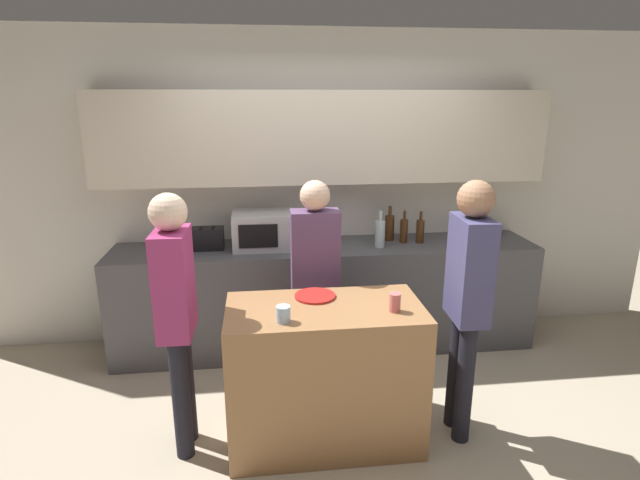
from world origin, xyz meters
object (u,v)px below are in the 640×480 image
object	(u,v)px
microwave	(264,230)
bottle_0	(380,233)
bottle_3	(420,231)
bottle_2	(404,230)
bottle_1	(389,227)
person_center	(468,290)
cup_1	(395,302)
plate_on_island	(315,296)
toaster	(208,238)
person_left	(176,305)
potted_plant	(486,218)
cup_0	(283,314)
person_right	(315,271)

from	to	relation	value
microwave	bottle_0	size ratio (longest dim) A/B	1.67
bottle_3	bottle_2	bearing A→B (deg)	171.19
bottle_1	person_center	xyz separation A→B (m)	(0.13, -1.41, -0.03)
cup_1	person_center	bearing A→B (deg)	8.19
bottle_1	plate_on_island	size ratio (longest dim) A/B	1.18
microwave	bottle_2	world-z (taller)	microwave
toaster	bottle_3	world-z (taller)	bottle_3
bottle_0	person_left	world-z (taller)	person_left
microwave	plate_on_island	size ratio (longest dim) A/B	2.00
person_center	toaster	bearing A→B (deg)	54.54
cup_1	plate_on_island	bearing A→B (deg)	148.54
plate_on_island	person_left	distance (m)	0.85
bottle_3	potted_plant	bearing A→B (deg)	2.68
bottle_1	bottle_3	world-z (taller)	bottle_1
bottle_2	plate_on_island	world-z (taller)	bottle_2
bottle_1	cup_1	size ratio (longest dim) A/B	2.71
plate_on_island	person_center	distance (m)	0.95
toaster	plate_on_island	xyz separation A→B (m)	(0.77, -1.13, -0.08)
cup_0	person_right	world-z (taller)	person_right
bottle_2	person_right	bearing A→B (deg)	-139.94
bottle_0	bottle_3	distance (m)	0.38
bottle_0	bottle_2	bearing A→B (deg)	23.67
cup_0	person_center	world-z (taller)	person_center
potted_plant	bottle_3	xyz separation A→B (m)	(-0.60, -0.03, -0.09)
toaster	person_right	distance (m)	1.09
bottle_2	bottle_1	bearing A→B (deg)	141.67
toaster	potted_plant	bearing A→B (deg)	-0.00
person_right	bottle_1	bearing A→B (deg)	-132.55
toaster	plate_on_island	world-z (taller)	toaster
bottle_1	person_center	world-z (taller)	person_center
plate_on_island	person_center	world-z (taller)	person_center
person_left	person_center	xyz separation A→B (m)	(1.76, -0.06, 0.03)
bottle_2	bottle_3	bearing A→B (deg)	-8.81
microwave	bottle_1	xyz separation A→B (m)	(1.10, 0.08, -0.03)
microwave	cup_0	world-z (taller)	microwave
cup_1	person_left	bearing A→B (deg)	174.24
potted_plant	bottle_3	distance (m)	0.61
bottle_0	person_center	size ratio (longest dim) A/B	0.18
bottle_0	cup_1	size ratio (longest dim) A/B	2.75
bottle_1	cup_1	world-z (taller)	bottle_1
toaster	cup_0	size ratio (longest dim) A/B	2.72
microwave	plate_on_island	bearing A→B (deg)	-74.98
toaster	bottle_0	xyz separation A→B (m)	(1.43, -0.11, 0.03)
cup_1	person_left	distance (m)	1.29
bottle_3	person_left	world-z (taller)	person_left
microwave	person_right	distance (m)	0.81
cup_1	bottle_0	bearing A→B (deg)	80.45
bottle_2	person_left	xyz separation A→B (m)	(-1.74, -1.27, -0.06)
bottle_3	person_center	world-z (taller)	person_center
toaster	bottle_2	world-z (taller)	bottle_2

